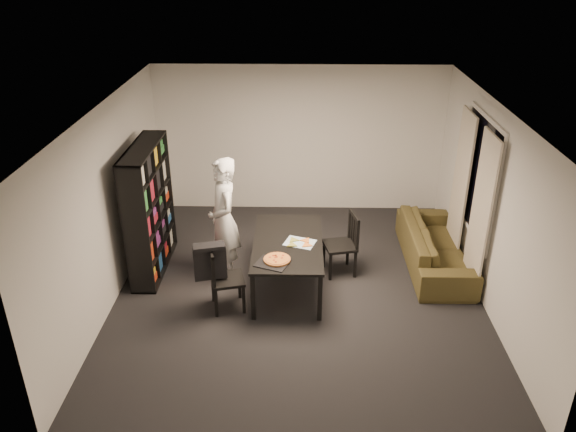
{
  "coord_description": "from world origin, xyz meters",
  "views": [
    {
      "loc": [
        -0.0,
        -6.63,
        4.41
      ],
      "look_at": [
        -0.15,
        0.23,
        1.05
      ],
      "focal_mm": 35.0,
      "sensor_mm": 36.0,
      "label": 1
    }
  ],
  "objects_px": {
    "bookshelf": "(149,210)",
    "person": "(224,220)",
    "dining_table": "(288,245)",
    "sofa": "(435,246)",
    "pepperoni_pizza": "(277,259)",
    "chair_left": "(221,275)",
    "chair_right": "(346,240)",
    "baking_tray": "(272,263)"
  },
  "relations": [
    {
      "from": "person",
      "to": "chair_right",
      "type": "bearing_deg",
      "value": 73.62
    },
    {
      "from": "baking_tray",
      "to": "bookshelf",
      "type": "bearing_deg",
      "value": 149.65
    },
    {
      "from": "dining_table",
      "to": "pepperoni_pizza",
      "type": "distance_m",
      "value": 0.55
    },
    {
      "from": "chair_left",
      "to": "chair_right",
      "type": "xyz_separation_m",
      "value": [
        1.7,
        0.96,
        0.01
      ]
    },
    {
      "from": "chair_right",
      "to": "sofa",
      "type": "relative_size",
      "value": 0.44
    },
    {
      "from": "bookshelf",
      "to": "sofa",
      "type": "relative_size",
      "value": 0.9
    },
    {
      "from": "chair_right",
      "to": "bookshelf",
      "type": "bearing_deg",
      "value": -104.21
    },
    {
      "from": "baking_tray",
      "to": "sofa",
      "type": "height_order",
      "value": "baking_tray"
    },
    {
      "from": "chair_left",
      "to": "chair_right",
      "type": "bearing_deg",
      "value": -74.74
    },
    {
      "from": "baking_tray",
      "to": "pepperoni_pizza",
      "type": "distance_m",
      "value": 0.09
    },
    {
      "from": "baking_tray",
      "to": "sofa",
      "type": "relative_size",
      "value": 0.19
    },
    {
      "from": "chair_right",
      "to": "person",
      "type": "xyz_separation_m",
      "value": [
        -1.74,
        -0.13,
        0.37
      ]
    },
    {
      "from": "chair_left",
      "to": "sofa",
      "type": "relative_size",
      "value": 0.43
    },
    {
      "from": "person",
      "to": "chair_left",
      "type": "bearing_deg",
      "value": -17.92
    },
    {
      "from": "bookshelf",
      "to": "sofa",
      "type": "height_order",
      "value": "bookshelf"
    },
    {
      "from": "bookshelf",
      "to": "chair_left",
      "type": "height_order",
      "value": "bookshelf"
    },
    {
      "from": "bookshelf",
      "to": "chair_left",
      "type": "distance_m",
      "value": 1.6
    },
    {
      "from": "bookshelf",
      "to": "dining_table",
      "type": "height_order",
      "value": "bookshelf"
    },
    {
      "from": "person",
      "to": "bookshelf",
      "type": "bearing_deg",
      "value": -121.55
    },
    {
      "from": "chair_left",
      "to": "baking_tray",
      "type": "xyz_separation_m",
      "value": [
        0.68,
        -0.03,
        0.2
      ]
    },
    {
      "from": "chair_right",
      "to": "baking_tray",
      "type": "xyz_separation_m",
      "value": [
        -1.02,
        -0.99,
        0.18
      ]
    },
    {
      "from": "person",
      "to": "baking_tray",
      "type": "relative_size",
      "value": 4.53
    },
    {
      "from": "dining_table",
      "to": "sofa",
      "type": "xyz_separation_m",
      "value": [
        2.19,
        0.63,
        -0.34
      ]
    },
    {
      "from": "dining_table",
      "to": "person",
      "type": "xyz_separation_m",
      "value": [
        -0.91,
        0.26,
        0.26
      ]
    },
    {
      "from": "dining_table",
      "to": "sofa",
      "type": "height_order",
      "value": "dining_table"
    },
    {
      "from": "dining_table",
      "to": "chair_right",
      "type": "distance_m",
      "value": 0.93
    },
    {
      "from": "baking_tray",
      "to": "pepperoni_pizza",
      "type": "bearing_deg",
      "value": 48.94
    },
    {
      "from": "bookshelf",
      "to": "sofa",
      "type": "xyz_separation_m",
      "value": [
        4.2,
        0.15,
        -0.64
      ]
    },
    {
      "from": "person",
      "to": "sofa",
      "type": "relative_size",
      "value": 0.85
    },
    {
      "from": "bookshelf",
      "to": "person",
      "type": "relative_size",
      "value": 1.05
    },
    {
      "from": "bookshelf",
      "to": "pepperoni_pizza",
      "type": "height_order",
      "value": "bookshelf"
    },
    {
      "from": "chair_left",
      "to": "chair_right",
      "type": "relative_size",
      "value": 0.97
    },
    {
      "from": "chair_left",
      "to": "sofa",
      "type": "bearing_deg",
      "value": -82.97
    },
    {
      "from": "chair_right",
      "to": "person",
      "type": "distance_m",
      "value": 1.79
    },
    {
      "from": "pepperoni_pizza",
      "to": "chair_left",
      "type": "bearing_deg",
      "value": -176.97
    },
    {
      "from": "pepperoni_pizza",
      "to": "sofa",
      "type": "height_order",
      "value": "pepperoni_pizza"
    },
    {
      "from": "dining_table",
      "to": "chair_left",
      "type": "height_order",
      "value": "chair_left"
    },
    {
      "from": "sofa",
      "to": "baking_tray",
      "type": "bearing_deg",
      "value": 117.16
    },
    {
      "from": "bookshelf",
      "to": "person",
      "type": "xyz_separation_m",
      "value": [
        1.1,
        -0.21,
        -0.04
      ]
    },
    {
      "from": "person",
      "to": "pepperoni_pizza",
      "type": "distance_m",
      "value": 1.12
    },
    {
      "from": "dining_table",
      "to": "person",
      "type": "height_order",
      "value": "person"
    },
    {
      "from": "chair_left",
      "to": "baking_tray",
      "type": "bearing_deg",
      "value": -106.61
    }
  ]
}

